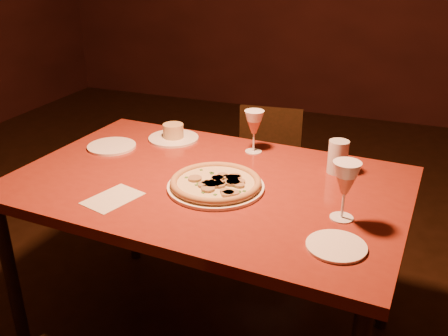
% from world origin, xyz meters
% --- Properties ---
extents(floor, '(7.00, 7.00, 0.00)m').
position_xyz_m(floor, '(0.00, 0.00, 0.00)').
color(floor, black).
rests_on(floor, ground).
extents(dining_table, '(1.55, 1.05, 0.80)m').
position_xyz_m(dining_table, '(0.14, -0.01, 0.73)').
color(dining_table, maroon).
rests_on(dining_table, floor).
extents(chair_far, '(0.41, 0.41, 0.77)m').
position_xyz_m(chair_far, '(0.09, 0.98, 0.43)').
color(chair_far, black).
rests_on(chair_far, floor).
extents(pizza_plate, '(0.36, 0.36, 0.04)m').
position_xyz_m(pizza_plate, '(0.20, -0.06, 0.82)').
color(pizza_plate, white).
rests_on(pizza_plate, dining_table).
extents(ramekin_saucer, '(0.23, 0.23, 0.07)m').
position_xyz_m(ramekin_saucer, '(-0.18, 0.34, 0.83)').
color(ramekin_saucer, white).
rests_on(ramekin_saucer, dining_table).
extents(wine_glass_far, '(0.09, 0.09, 0.19)m').
position_xyz_m(wine_glass_far, '(0.22, 0.33, 0.90)').
color(wine_glass_far, '#C16B50').
rests_on(wine_glass_far, dining_table).
extents(wine_glass_right, '(0.09, 0.09, 0.20)m').
position_xyz_m(wine_glass_right, '(0.67, -0.12, 0.90)').
color(wine_glass_right, '#C16B50').
rests_on(wine_glass_right, dining_table).
extents(water_tumbler, '(0.08, 0.08, 0.13)m').
position_xyz_m(water_tumbler, '(0.59, 0.25, 0.87)').
color(water_tumbler, silver).
rests_on(water_tumbler, dining_table).
extents(side_plate_left, '(0.22, 0.22, 0.01)m').
position_xyz_m(side_plate_left, '(-0.39, 0.15, 0.81)').
color(side_plate_left, white).
rests_on(side_plate_left, dining_table).
extents(side_plate_near, '(0.18, 0.18, 0.01)m').
position_xyz_m(side_plate_near, '(0.69, -0.30, 0.81)').
color(side_plate_near, white).
rests_on(side_plate_near, dining_table).
extents(menu_card, '(0.19, 0.23, 0.00)m').
position_xyz_m(menu_card, '(-0.11, -0.27, 0.80)').
color(menu_card, beige).
rests_on(menu_card, dining_table).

